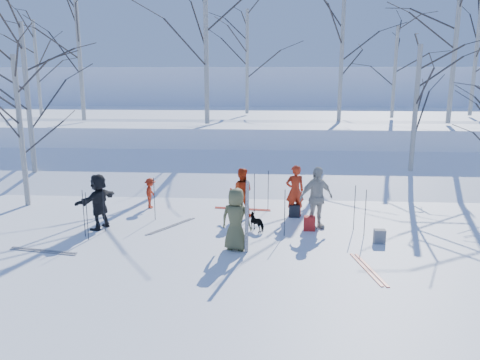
# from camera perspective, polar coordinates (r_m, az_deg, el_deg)

# --- Properties ---
(ground) EXTENTS (120.00, 120.00, 0.00)m
(ground) POSITION_cam_1_polar(r_m,az_deg,el_deg) (13.12, -0.45, -6.99)
(ground) COLOR white
(ground) RESTS_ON ground
(snow_ramp) EXTENTS (70.00, 9.49, 4.12)m
(snow_ramp) POSITION_cam_1_polar(r_m,az_deg,el_deg) (19.81, 1.08, 0.24)
(snow_ramp) COLOR white
(snow_ramp) RESTS_ON ground
(snow_plateau) EXTENTS (70.00, 18.00, 2.20)m
(snow_plateau) POSITION_cam_1_polar(r_m,az_deg,el_deg) (29.53, 2.05, 6.03)
(snow_plateau) COLOR white
(snow_plateau) RESTS_ON ground
(far_hill) EXTENTS (90.00, 30.00, 6.00)m
(far_hill) POSITION_cam_1_polar(r_m,az_deg,el_deg) (50.39, 2.86, 9.92)
(far_hill) COLOR white
(far_hill) RESTS_ON ground
(skier_olive_center) EXTENTS (0.90, 0.71, 1.63)m
(skier_olive_center) POSITION_cam_1_polar(r_m,az_deg,el_deg) (11.98, -0.49, -4.81)
(skier_olive_center) COLOR brown
(skier_olive_center) RESTS_ON ground
(skier_red_north) EXTENTS (0.69, 0.54, 1.67)m
(skier_red_north) POSITION_cam_1_polar(r_m,az_deg,el_deg) (14.88, 6.71, -1.34)
(skier_red_north) COLOR #AD2610
(skier_red_north) RESTS_ON ground
(skier_redor_behind) EXTENTS (0.77, 0.60, 1.55)m
(skier_redor_behind) POSITION_cam_1_polar(r_m,az_deg,el_deg) (14.87, 0.16, -1.49)
(skier_redor_behind) COLOR red
(skier_redor_behind) RESTS_ON ground
(skier_red_seated) EXTENTS (0.40, 0.68, 1.04)m
(skier_red_seated) POSITION_cam_1_polar(r_m,az_deg,el_deg) (16.09, -10.85, -1.57)
(skier_red_seated) COLOR #AD2610
(skier_red_seated) RESTS_ON ground
(skier_cream_east) EXTENTS (1.17, 0.88, 1.84)m
(skier_cream_east) POSITION_cam_1_polar(r_m,az_deg,el_deg) (13.80, 9.27, -2.16)
(skier_cream_east) COLOR beige
(skier_cream_east) RESTS_ON ground
(skier_grey_west) EXTENTS (1.05, 1.59, 1.64)m
(skier_grey_west) POSITION_cam_1_polar(r_m,az_deg,el_deg) (14.23, -16.82, -2.51)
(skier_grey_west) COLOR black
(skier_grey_west) RESTS_ON ground
(dog) EXTENTS (0.64, 0.62, 0.52)m
(dog) POSITION_cam_1_polar(r_m,az_deg,el_deg) (13.60, 2.15, -5.13)
(dog) COLOR black
(dog) RESTS_ON ground
(upright_ski_left) EXTENTS (0.11, 0.17, 1.90)m
(upright_ski_left) POSITION_cam_1_polar(r_m,az_deg,el_deg) (11.68, 0.80, -4.60)
(upright_ski_left) COLOR silver
(upright_ski_left) RESTS_ON ground
(upright_ski_right) EXTENTS (0.11, 0.23, 1.89)m
(upright_ski_right) POSITION_cam_1_polar(r_m,az_deg,el_deg) (11.69, 0.89, -4.57)
(upright_ski_right) COLOR silver
(upright_ski_right) RESTS_ON ground
(ski_pair_a) EXTENTS (0.65, 1.95, 0.02)m
(ski_pair_a) POSITION_cam_1_polar(r_m,az_deg,el_deg) (15.77, 0.31, -3.54)
(ski_pair_a) COLOR red
(ski_pair_a) RESTS_ON ground
(ski_pair_b) EXTENTS (1.90, 2.08, 0.02)m
(ski_pair_b) POSITION_cam_1_polar(r_m,az_deg,el_deg) (14.16, -8.39, -5.59)
(ski_pair_b) COLOR silver
(ski_pair_b) RESTS_ON ground
(ski_pair_c) EXTENTS (0.82, 1.97, 0.02)m
(ski_pair_c) POSITION_cam_1_polar(r_m,az_deg,el_deg) (13.13, -22.86, -7.98)
(ski_pair_c) COLOR silver
(ski_pair_c) RESTS_ON ground
(ski_pair_d) EXTENTS (0.92, 1.98, 0.02)m
(ski_pair_d) POSITION_cam_1_polar(r_m,az_deg,el_deg) (11.45, 15.36, -10.43)
(ski_pair_d) COLOR red
(ski_pair_d) RESTS_ON ground
(ski_pole_a) EXTENTS (0.02, 0.02, 1.34)m
(ski_pole_a) POSITION_cam_1_polar(r_m,az_deg,el_deg) (15.09, 1.76, -1.71)
(ski_pole_a) COLOR black
(ski_pole_a) RESTS_ON ground
(ski_pole_b) EXTENTS (0.02, 0.02, 1.34)m
(ski_pole_b) POSITION_cam_1_polar(r_m,az_deg,el_deg) (15.57, 3.46, -1.27)
(ski_pole_b) COLOR black
(ski_pole_b) RESTS_ON ground
(ski_pole_c) EXTENTS (0.02, 0.02, 1.34)m
(ski_pole_c) POSITION_cam_1_polar(r_m,az_deg,el_deg) (13.47, 15.02, -3.92)
(ski_pole_c) COLOR black
(ski_pole_c) RESTS_ON ground
(ski_pole_d) EXTENTS (0.02, 0.02, 1.34)m
(ski_pole_d) POSITION_cam_1_polar(r_m,az_deg,el_deg) (13.95, -16.27, -3.42)
(ski_pole_d) COLOR black
(ski_pole_d) RESTS_ON ground
(ski_pole_e) EXTENTS (0.02, 0.02, 1.34)m
(ski_pole_e) POSITION_cam_1_polar(r_m,az_deg,el_deg) (14.70, -10.39, -2.30)
(ski_pole_e) COLOR black
(ski_pole_e) RESTS_ON ground
(ski_pole_f) EXTENTS (0.02, 0.02, 1.34)m
(ski_pole_f) POSITION_cam_1_polar(r_m,az_deg,el_deg) (13.67, -18.51, -3.90)
(ski_pole_f) COLOR black
(ski_pole_f) RESTS_ON ground
(ski_pole_g) EXTENTS (0.02, 0.02, 1.34)m
(ski_pole_g) POSITION_cam_1_polar(r_m,az_deg,el_deg) (13.10, 5.47, -4.00)
(ski_pole_g) COLOR black
(ski_pole_g) RESTS_ON ground
(ski_pole_h) EXTENTS (0.02, 0.02, 1.34)m
(ski_pole_h) POSITION_cam_1_polar(r_m,az_deg,el_deg) (13.90, 13.79, -3.33)
(ski_pole_h) COLOR black
(ski_pole_h) RESTS_ON ground
(ski_pole_i) EXTENTS (0.02, 0.02, 1.34)m
(ski_pole_i) POSITION_cam_1_polar(r_m,az_deg,el_deg) (13.37, -18.15, -4.25)
(ski_pole_i) COLOR black
(ski_pole_i) RESTS_ON ground
(backpack_red) EXTENTS (0.32, 0.22, 0.42)m
(backpack_red) POSITION_cam_1_polar(r_m,az_deg,el_deg) (13.77, 8.45, -5.25)
(backpack_red) COLOR #AC1E1A
(backpack_red) RESTS_ON ground
(backpack_grey) EXTENTS (0.30, 0.20, 0.38)m
(backpack_grey) POSITION_cam_1_polar(r_m,az_deg,el_deg) (13.16, 16.64, -6.61)
(backpack_grey) COLOR slate
(backpack_grey) RESTS_ON ground
(backpack_dark) EXTENTS (0.34, 0.24, 0.40)m
(backpack_dark) POSITION_cam_1_polar(r_m,az_deg,el_deg) (14.99, 6.63, -3.74)
(backpack_dark) COLOR black
(backpack_dark) RESTS_ON ground
(birch_plateau_a) EXTENTS (5.26, 5.26, 6.66)m
(birch_plateau_a) POSITION_cam_1_polar(r_m,az_deg,el_deg) (29.39, 26.84, 13.53)
(birch_plateau_a) COLOR silver
(birch_plateau_a) RESTS_ON snow_plateau
(birch_plateau_b) EXTENTS (4.21, 4.21, 5.15)m
(birch_plateau_b) POSITION_cam_1_polar(r_m,az_deg,el_deg) (28.88, -23.49, 12.38)
(birch_plateau_b) COLOR silver
(birch_plateau_b) RESTS_ON snow_plateau
(birch_plateau_c) EXTENTS (5.83, 5.83, 7.47)m
(birch_plateau_c) POSITION_cam_1_polar(r_m,az_deg,el_deg) (22.01, -4.17, 16.60)
(birch_plateau_c) COLOR silver
(birch_plateau_c) RESTS_ON snow_plateau
(birch_plateau_d) EXTENTS (4.70, 4.70, 5.86)m
(birch_plateau_d) POSITION_cam_1_polar(r_m,az_deg,el_deg) (27.76, 0.88, 14.15)
(birch_plateau_d) COLOR silver
(birch_plateau_d) RESTS_ON snow_plateau
(birch_plateau_e) EXTENTS (5.02, 5.02, 6.32)m
(birch_plateau_e) POSITION_cam_1_polar(r_m,az_deg,el_deg) (24.82, -18.98, 14.20)
(birch_plateau_e) COLOR silver
(birch_plateau_e) RESTS_ON snow_plateau
(birch_plateau_f) EXTENTS (4.89, 4.89, 6.14)m
(birch_plateau_f) POSITION_cam_1_polar(r_m,az_deg,el_deg) (23.84, 12.28, 14.45)
(birch_plateau_f) COLOR silver
(birch_plateau_f) RESTS_ON snow_plateau
(birch_plateau_g) EXTENTS (5.60, 5.60, 7.15)m
(birch_plateau_g) POSITION_cam_1_polar(r_m,az_deg,el_deg) (24.12, 24.79, 14.78)
(birch_plateau_g) COLOR silver
(birch_plateau_g) RESTS_ON snow_plateau
(birch_plateau_h) EXTENTS (3.88, 3.88, 4.69)m
(birch_plateau_h) POSITION_cam_1_polar(r_m,az_deg,el_deg) (26.14, 18.35, 12.34)
(birch_plateau_h) COLOR silver
(birch_plateau_h) RESTS_ON snow_plateau
(birch_edge_a) EXTENTS (4.16, 4.16, 5.08)m
(birch_edge_a) POSITION_cam_1_polar(r_m,az_deg,el_deg) (17.43, -25.17, 5.30)
(birch_edge_a) COLOR silver
(birch_edge_a) RESTS_ON ground
(birch_edge_d) EXTENTS (5.10, 5.10, 6.43)m
(birch_edge_d) POSITION_cam_1_polar(r_m,az_deg,el_deg) (20.64, -24.38, 8.23)
(birch_edge_d) COLOR silver
(birch_edge_d) RESTS_ON ground
(birch_edge_e) EXTENTS (4.49, 4.49, 5.56)m
(birch_edge_e) POSITION_cam_1_polar(r_m,az_deg,el_deg) (19.59, 20.53, 7.10)
(birch_edge_e) COLOR silver
(birch_edge_e) RESTS_ON ground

